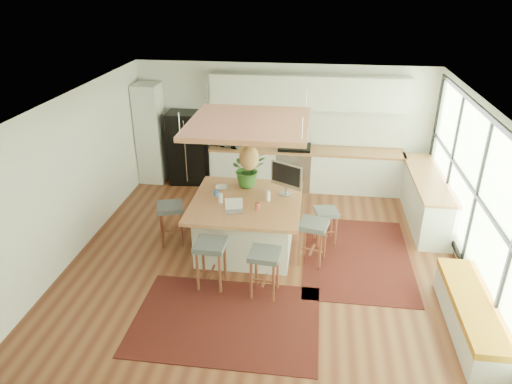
# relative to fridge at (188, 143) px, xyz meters

# --- Properties ---
(floor) EXTENTS (7.00, 7.00, 0.00)m
(floor) POSITION_rel_fridge_xyz_m (2.11, -3.21, -0.93)
(floor) COLOR #5B291A
(floor) RESTS_ON ground
(ceiling) EXTENTS (7.00, 7.00, 0.00)m
(ceiling) POSITION_rel_fridge_xyz_m (2.11, -3.21, 1.78)
(ceiling) COLOR white
(ceiling) RESTS_ON ground
(wall_back) EXTENTS (6.50, 0.00, 6.50)m
(wall_back) POSITION_rel_fridge_xyz_m (2.11, 0.29, 0.42)
(wall_back) COLOR white
(wall_back) RESTS_ON ground
(wall_front) EXTENTS (6.50, 0.00, 6.50)m
(wall_front) POSITION_rel_fridge_xyz_m (2.11, -6.71, 0.42)
(wall_front) COLOR white
(wall_front) RESTS_ON ground
(wall_left) EXTENTS (0.00, 7.00, 7.00)m
(wall_left) POSITION_rel_fridge_xyz_m (-1.14, -3.21, 0.42)
(wall_left) COLOR white
(wall_left) RESTS_ON ground
(wall_right) EXTENTS (0.00, 7.00, 7.00)m
(wall_right) POSITION_rel_fridge_xyz_m (5.36, -3.21, 0.42)
(wall_right) COLOR white
(wall_right) RESTS_ON ground
(window_wall) EXTENTS (0.10, 6.20, 2.60)m
(window_wall) POSITION_rel_fridge_xyz_m (5.33, -3.21, 0.47)
(window_wall) COLOR black
(window_wall) RESTS_ON wall_right
(pantry) EXTENTS (0.55, 0.60, 2.25)m
(pantry) POSITION_rel_fridge_xyz_m (-0.84, -0.03, 0.20)
(pantry) COLOR silver
(pantry) RESTS_ON floor
(back_counter_base) EXTENTS (4.20, 0.60, 0.88)m
(back_counter_base) POSITION_rel_fridge_xyz_m (2.66, -0.03, -0.49)
(back_counter_base) COLOR silver
(back_counter_base) RESTS_ON floor
(back_counter_top) EXTENTS (4.24, 0.64, 0.05)m
(back_counter_top) POSITION_rel_fridge_xyz_m (2.66, -0.03, -0.03)
(back_counter_top) COLOR #A25C39
(back_counter_top) RESTS_ON back_counter_base
(backsplash) EXTENTS (4.20, 0.02, 0.80)m
(backsplash) POSITION_rel_fridge_xyz_m (2.66, 0.27, 0.43)
(backsplash) COLOR white
(backsplash) RESTS_ON wall_back
(upper_cabinets) EXTENTS (4.20, 0.34, 0.70)m
(upper_cabinets) POSITION_rel_fridge_xyz_m (2.66, 0.11, 1.22)
(upper_cabinets) COLOR silver
(upper_cabinets) RESTS_ON wall_back
(range) EXTENTS (0.76, 0.62, 1.00)m
(range) POSITION_rel_fridge_xyz_m (2.41, -0.03, -0.43)
(range) COLOR #A5A5AA
(range) RESTS_ON floor
(right_counter_base) EXTENTS (0.60, 2.50, 0.88)m
(right_counter_base) POSITION_rel_fridge_xyz_m (5.04, -1.21, -0.49)
(right_counter_base) COLOR silver
(right_counter_base) RESTS_ON floor
(right_counter_top) EXTENTS (0.64, 2.54, 0.05)m
(right_counter_top) POSITION_rel_fridge_xyz_m (5.04, -1.21, -0.03)
(right_counter_top) COLOR #A25C39
(right_counter_top) RESTS_ON right_counter_base
(window_bench) EXTENTS (0.52, 2.00, 0.50)m
(window_bench) POSITION_rel_fridge_xyz_m (5.06, -4.41, -0.68)
(window_bench) COLOR silver
(window_bench) RESTS_ON floor
(ceiling_panel) EXTENTS (1.86, 1.86, 0.80)m
(ceiling_panel) POSITION_rel_fridge_xyz_m (1.81, -2.81, 1.12)
(ceiling_panel) COLOR #A25C39
(ceiling_panel) RESTS_ON ceiling
(rug_near) EXTENTS (2.60, 1.80, 0.01)m
(rug_near) POSITION_rel_fridge_xyz_m (1.74, -4.65, -0.92)
(rug_near) COLOR black
(rug_near) RESTS_ON floor
(rug_right) EXTENTS (1.80, 2.60, 0.01)m
(rug_right) POSITION_rel_fridge_xyz_m (3.67, -2.77, -0.92)
(rug_right) COLOR black
(rug_right) RESTS_ON floor
(fridge) EXTENTS (0.87, 0.71, 1.65)m
(fridge) POSITION_rel_fridge_xyz_m (0.00, 0.00, 0.00)
(fridge) COLOR black
(fridge) RESTS_ON floor
(island) EXTENTS (1.85, 1.85, 0.93)m
(island) POSITION_rel_fridge_xyz_m (1.75, -2.71, -0.46)
(island) COLOR #A25C39
(island) RESTS_ON floor
(stool_near_left) EXTENTS (0.47, 0.47, 0.77)m
(stool_near_left) POSITION_rel_fridge_xyz_m (1.37, -3.87, -0.57)
(stool_near_left) COLOR #474C4E
(stool_near_left) RESTS_ON floor
(stool_near_right) EXTENTS (0.48, 0.48, 0.75)m
(stool_near_right) POSITION_rel_fridge_xyz_m (2.21, -3.98, -0.57)
(stool_near_right) COLOR #474C4E
(stool_near_right) RESTS_ON floor
(stool_right_front) EXTENTS (0.54, 0.54, 0.77)m
(stool_right_front) POSITION_rel_fridge_xyz_m (2.90, -3.03, -0.57)
(stool_right_front) COLOR #474C4E
(stool_right_front) RESTS_ON floor
(stool_right_back) EXTENTS (0.47, 0.47, 0.66)m
(stool_right_back) POSITION_rel_fridge_xyz_m (3.12, -2.37, -0.57)
(stool_right_back) COLOR #474C4E
(stool_right_back) RESTS_ON floor
(stool_left_side) EXTENTS (0.57, 0.57, 0.76)m
(stool_left_side) POSITION_rel_fridge_xyz_m (0.39, -2.72, -0.57)
(stool_left_side) COLOR #474C4E
(stool_left_side) RESTS_ON floor
(laptop) EXTENTS (0.35, 0.36, 0.21)m
(laptop) POSITION_rel_fridge_xyz_m (1.62, -3.14, 0.12)
(laptop) COLOR #A5A5AA
(laptop) RESTS_ON island
(monitor) EXTENTS (0.66, 0.51, 0.58)m
(monitor) POSITION_rel_fridge_xyz_m (2.39, -2.38, 0.26)
(monitor) COLOR #A5A5AA
(monitor) RESTS_ON island
(microwave) EXTENTS (0.67, 0.49, 0.41)m
(microwave) POSITION_rel_fridge_xyz_m (0.96, -0.01, 0.20)
(microwave) COLOR #A5A5AA
(microwave) RESTS_ON back_counter_top
(island_plant) EXTENTS (0.82, 0.86, 0.52)m
(island_plant) POSITION_rel_fridge_xyz_m (1.69, -2.10, 0.27)
(island_plant) COLOR #1E4C19
(island_plant) RESTS_ON island
(island_bowl) EXTENTS (0.25, 0.25, 0.05)m
(island_bowl) POSITION_rel_fridge_xyz_m (1.24, -2.31, 0.03)
(island_bowl) COLOR silver
(island_bowl) RESTS_ON island
(island_bottle_0) EXTENTS (0.07, 0.07, 0.19)m
(island_bottle_0) POSITION_rel_fridge_xyz_m (1.20, -2.61, 0.10)
(island_bottle_0) COLOR #3877E0
(island_bottle_0) RESTS_ON island
(island_bottle_1) EXTENTS (0.07, 0.07, 0.19)m
(island_bottle_1) POSITION_rel_fridge_xyz_m (1.35, -2.86, 0.10)
(island_bottle_1) COLOR white
(island_bottle_1) RESTS_ON island
(island_bottle_2) EXTENTS (0.07, 0.07, 0.19)m
(island_bottle_2) POSITION_rel_fridge_xyz_m (2.00, -3.01, 0.10)
(island_bottle_2) COLOR #A14235
(island_bottle_2) RESTS_ON island
(island_bottle_3) EXTENTS (0.07, 0.07, 0.19)m
(island_bottle_3) POSITION_rel_fridge_xyz_m (2.10, -2.66, 0.10)
(island_bottle_3) COLOR silver
(island_bottle_3) RESTS_ON island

